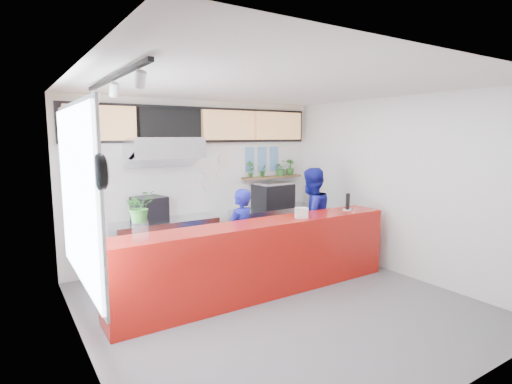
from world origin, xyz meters
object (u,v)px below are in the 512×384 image
panini_oven (150,209)px  pepper_mill (348,201)px  espresso_machine (273,196)px  staff_center (240,236)px  staff_right (311,218)px  service_counter (261,258)px

panini_oven → pepper_mill: (2.82, -1.81, 0.13)m
panini_oven → pepper_mill: size_ratio=1.77×
espresso_machine → staff_center: bearing=-143.9°
staff_right → service_counter: bearing=18.8°
service_counter → staff_right: size_ratio=2.52×
service_counter → staff_center: 0.61m
panini_oven → staff_right: (2.55, -1.19, -0.22)m
panini_oven → espresso_machine: size_ratio=0.65×
service_counter → espresso_machine: espresso_machine is taller
service_counter → pepper_mill: 1.88m
panini_oven → espresso_machine: espresso_machine is taller
service_counter → pepper_mill: size_ratio=16.67×
espresso_machine → staff_right: bearing=-93.6°
staff_center → pepper_mill: bearing=141.9°
staff_center → staff_right: bearing=161.7°
panini_oven → staff_right: bearing=-37.3°
panini_oven → staff_center: size_ratio=0.31×
panini_oven → pepper_mill: 3.36m
espresso_machine → staff_center: 1.97m
service_counter → staff_right: bearing=22.6°
panini_oven → staff_right: 2.82m
service_counter → pepper_mill: bearing=-0.2°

